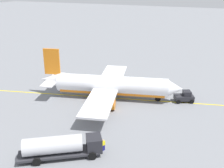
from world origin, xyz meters
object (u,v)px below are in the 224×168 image
object	(u,v)px
airplane	(110,86)
safety_cone_wingtip	(172,87)
fuel_tanker	(61,146)
pushback_tug	(184,97)
refueling_worker	(103,145)
safety_cone_nose	(184,95)

from	to	relation	value
airplane	safety_cone_wingtip	size ratio (longest dim) A/B	38.48
fuel_tanker	pushback_tug	bearing A→B (deg)	63.51
fuel_tanker	refueling_worker	distance (m)	5.79
airplane	safety_cone_wingtip	world-z (taller)	airplane
pushback_tug	refueling_worker	xyz separation A→B (m)	(-7.76, -20.86, -0.19)
safety_cone_wingtip	airplane	bearing A→B (deg)	-136.03
pushback_tug	refueling_worker	bearing A→B (deg)	-110.40
fuel_tanker	pushback_tug	size ratio (longest dim) A/B	2.57
pushback_tug	safety_cone_wingtip	world-z (taller)	pushback_tug
safety_cone_nose	safety_cone_wingtip	xyz separation A→B (m)	(-3.08, 3.30, 0.07)
airplane	safety_cone_nose	bearing A→B (deg)	26.55
pushback_tug	safety_cone_nose	distance (m)	2.83
fuel_tanker	pushback_tug	distance (m)	27.34
fuel_tanker	safety_cone_nose	world-z (taller)	fuel_tanker
refueling_worker	safety_cone_nose	xyz separation A→B (m)	(7.21, 23.54, -0.52)
fuel_tanker	safety_cone_nose	size ratio (longest dim) A/B	17.69
pushback_tug	fuel_tanker	bearing A→B (deg)	-116.49
safety_cone_nose	airplane	bearing A→B (deg)	-153.45
fuel_tanker	safety_cone_wingtip	world-z (taller)	fuel_tanker
pushback_tug	refueling_worker	world-z (taller)	pushback_tug
airplane	fuel_tanker	world-z (taller)	airplane
airplane	pushback_tug	xyz separation A→B (m)	(14.04, 4.05, -1.61)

